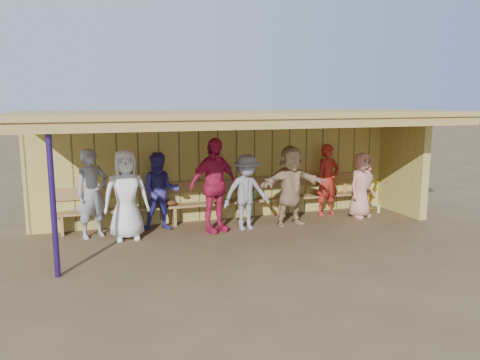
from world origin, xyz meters
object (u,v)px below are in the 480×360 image
object	(u,v)px
player_e	(246,192)
player_g	(328,180)
player_d	(214,185)
player_c	(160,192)
player_h	(361,185)
player_a	(92,193)
player_b	(126,195)
bench	(229,197)
player_f	(291,185)

from	to	relation	value
player_e	player_g	size ratio (longest dim) A/B	0.94
player_d	player_g	size ratio (longest dim) A/B	1.16
player_c	player_h	distance (m)	4.64
player_c	player_g	world-z (taller)	player_g
player_g	player_h	size ratio (longest dim) A/B	1.11
player_c	player_d	world-z (taller)	player_d
player_a	player_b	xyz separation A→B (m)	(0.63, -0.35, -0.00)
player_a	bench	distance (m)	3.05
player_c	player_h	world-z (taller)	player_c
player_e	player_h	xyz separation A→B (m)	(2.89, 0.12, -0.03)
player_h	player_c	bearing A→B (deg)	155.11
player_d	bench	distance (m)	1.12
player_c	player_e	bearing A→B (deg)	-9.18
player_b	player_f	size ratio (longest dim) A/B	1.01
bench	player_a	bearing A→B (deg)	-171.63
player_d	player_e	size ratio (longest dim) A/B	1.23
player_c	player_g	bearing A→B (deg)	8.36
player_a	player_d	world-z (taller)	player_d
player_d	player_e	bearing A→B (deg)	-22.88
player_c	player_h	bearing A→B (deg)	2.64
player_h	player_b	bearing A→B (deg)	160.45
player_c	player_h	xyz separation A→B (m)	(4.62, -0.41, -0.06)
player_b	player_d	world-z (taller)	player_d
player_g	player_e	bearing A→B (deg)	-175.25
player_a	player_g	bearing A→B (deg)	-22.44
player_d	player_g	world-z (taller)	player_d
player_a	player_c	xyz separation A→B (m)	(1.37, 0.09, -0.07)
player_e	player_d	bearing A→B (deg)	171.85
player_e	player_f	distance (m)	1.04
player_g	player_c	bearing A→B (deg)	171.25
player_b	player_c	distance (m)	0.86
player_c	player_f	distance (m)	2.82
player_d	player_g	bearing A→B (deg)	-9.08
player_e	player_h	world-z (taller)	player_e
player_d	player_f	bearing A→B (deg)	-19.81
player_d	bench	world-z (taller)	player_d
player_a	player_e	world-z (taller)	player_a
player_d	player_f	size ratio (longest dim) A/B	1.12
player_b	player_d	distance (m)	1.78
player_a	player_b	size ratio (longest dim) A/B	1.00
player_e	bench	xyz separation A→B (m)	(-0.10, 0.88, -0.27)
player_e	bench	distance (m)	0.92
player_g	bench	bearing A→B (deg)	163.24
player_e	player_h	size ratio (longest dim) A/B	1.04
player_a	player_c	world-z (taller)	player_a
player_e	player_f	xyz separation A→B (m)	(1.04, 0.03, 0.08)
player_e	player_f	bearing A→B (deg)	-3.04
player_d	bench	bearing A→B (deg)	35.48
player_a	player_h	bearing A→B (deg)	-26.94
player_a	player_e	distance (m)	3.13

